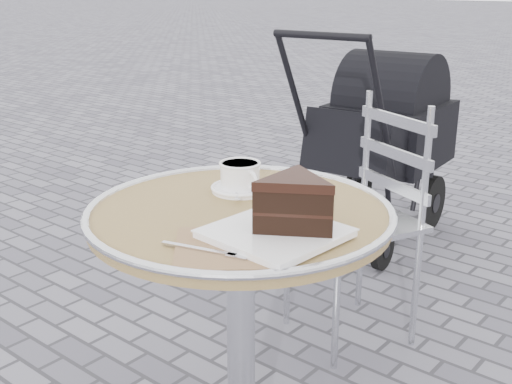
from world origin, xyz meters
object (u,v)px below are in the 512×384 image
Objects in this scene: cappuccino_set at (240,178)px; cake_plate_set at (289,210)px; bistro_chair at (375,193)px; baby_stroller at (379,144)px; cafe_table at (240,274)px.

cake_plate_set reaches higher than cappuccino_set.
bistro_chair is 0.96m from baby_stroller.
cake_plate_set is (0.19, -0.06, 0.22)m from cafe_table.
cappuccino_set is 0.18× the size of bistro_chair.
cafe_table is at bearing 165.22° from cake_plate_set.
cafe_table is at bearing -76.02° from baby_stroller.
cafe_table is 1.78m from baby_stroller.
cappuccino_set is 1.68m from baby_stroller.
cake_plate_set is 0.44× the size of bistro_chair.
baby_stroller is (-0.48, 1.58, -0.29)m from cappuccino_set.
cappuccino_set is 0.15× the size of baby_stroller.
bistro_chair is at bearing 112.32° from cake_plate_set.
baby_stroller is at bearing 108.58° from cafe_table.
cafe_table is 0.30m from cake_plate_set.
baby_stroller is (-0.57, 1.69, -0.10)m from cafe_table.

